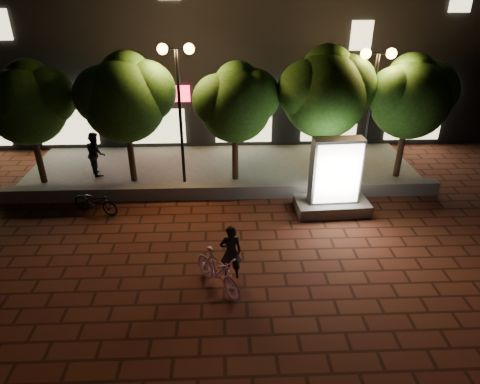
{
  "coord_description": "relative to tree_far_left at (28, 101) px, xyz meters",
  "views": [
    {
      "loc": [
        0.06,
        -9.84,
        7.38
      ],
      "look_at": [
        0.53,
        1.5,
        1.48
      ],
      "focal_mm": 31.72,
      "sensor_mm": 36.0,
      "label": 1
    }
  ],
  "objects": [
    {
      "name": "ground",
      "position": [
        6.95,
        -5.46,
        -3.29
      ],
      "size": [
        80.0,
        80.0,
        0.0
      ],
      "primitive_type": "plane",
      "color": "#4F2619",
      "rests_on": "ground"
    },
    {
      "name": "retaining_wall",
      "position": [
        6.95,
        -1.46,
        -3.04
      ],
      "size": [
        16.0,
        0.45,
        0.5
      ],
      "primitive_type": "cube",
      "color": "slate",
      "rests_on": "ground"
    },
    {
      "name": "sidewalk",
      "position": [
        6.95,
        1.04,
        -3.25
      ],
      "size": [
        16.0,
        5.0,
        0.08
      ],
      "primitive_type": "cube",
      "color": "slate",
      "rests_on": "ground"
    },
    {
      "name": "building_block",
      "position": [
        6.94,
        7.53,
        1.7
      ],
      "size": [
        28.0,
        8.12,
        11.3
      ],
      "color": "black",
      "rests_on": "ground"
    },
    {
      "name": "tree_far_left",
      "position": [
        0.0,
        0.0,
        0.0
      ],
      "size": [
        3.36,
        2.8,
        4.63
      ],
      "color": "#321F13",
      "rests_on": "sidewalk"
    },
    {
      "name": "tree_left",
      "position": [
        3.5,
        0.0,
        0.15
      ],
      "size": [
        3.6,
        3.0,
        4.89
      ],
      "color": "#321F13",
      "rests_on": "sidewalk"
    },
    {
      "name": "tree_mid",
      "position": [
        7.5,
        -0.0,
        -0.08
      ],
      "size": [
        3.24,
        2.7,
        4.5
      ],
      "color": "#321F13",
      "rests_on": "sidewalk"
    },
    {
      "name": "tree_right",
      "position": [
        10.8,
        0.0,
        0.27
      ],
      "size": [
        3.72,
        3.1,
        5.07
      ],
      "color": "#321F13",
      "rests_on": "sidewalk"
    },
    {
      "name": "tree_far_right",
      "position": [
        14.0,
        0.0,
        0.08
      ],
      "size": [
        3.48,
        2.9,
        4.76
      ],
      "color": "#321F13",
      "rests_on": "sidewalk"
    },
    {
      "name": "street_lamp_left",
      "position": [
        5.45,
        -0.26,
        0.74
      ],
      "size": [
        1.26,
        0.36,
        5.18
      ],
      "color": "black",
      "rests_on": "sidewalk"
    },
    {
      "name": "street_lamp_right",
      "position": [
        12.45,
        -0.26,
        0.6
      ],
      "size": [
        1.26,
        0.36,
        4.98
      ],
      "color": "black",
      "rests_on": "sidewalk"
    },
    {
      "name": "ad_kiosk",
      "position": [
        10.7,
        -2.68,
        -2.21
      ],
      "size": [
        2.53,
        1.37,
        2.68
      ],
      "color": "slate",
      "rests_on": "ground"
    },
    {
      "name": "scooter_pink",
      "position": [
        6.8,
        -6.58,
        -2.73
      ],
      "size": [
        1.54,
        1.82,
        1.12
      ],
      "primitive_type": "imported",
      "rotation": [
        0.0,
        0.0,
        0.64
      ],
      "color": "#D68EBF",
      "rests_on": "ground"
    },
    {
      "name": "rider",
      "position": [
        7.14,
        -6.12,
        -2.48
      ],
      "size": [
        0.63,
        0.45,
        1.63
      ],
      "primitive_type": "imported",
      "rotation": [
        0.0,
        0.0,
        3.25
      ],
      "color": "black",
      "rests_on": "ground"
    },
    {
      "name": "scooter_parked",
      "position": [
        2.6,
        -2.46,
        -2.84
      ],
      "size": [
        1.82,
        1.19,
        0.9
      ],
      "primitive_type": "imported",
      "rotation": [
        0.0,
        0.0,
        1.2
      ],
      "color": "black",
      "rests_on": "ground"
    },
    {
      "name": "pedestrian",
      "position": [
        1.9,
        0.61,
        -2.33
      ],
      "size": [
        0.99,
        1.07,
        1.77
      ],
      "primitive_type": "imported",
      "rotation": [
        0.0,
        0.0,
        2.05
      ],
      "color": "black",
      "rests_on": "sidewalk"
    }
  ]
}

